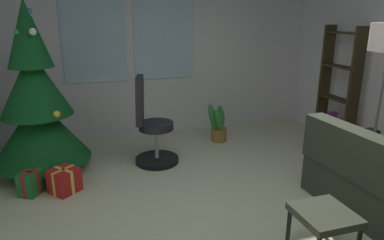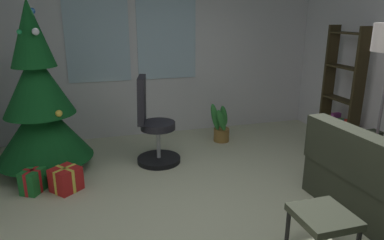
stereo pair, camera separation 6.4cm
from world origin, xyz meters
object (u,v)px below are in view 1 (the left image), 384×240
footstool (324,217)px  gift_box_green (31,183)px  holiday_tree (37,105)px  office_chair (151,130)px  bookshelf (338,95)px  gift_box_red (64,181)px  potted_plant (218,126)px

footstool → gift_box_green: footstool is taller
holiday_tree → office_chair: holiday_tree is taller
bookshelf → office_chair: bearing=175.9°
footstool → office_chair: (-0.95, 2.17, 0.13)m
gift_box_red → office_chair: bearing=24.8°
holiday_tree → gift_box_red: size_ratio=6.64×
office_chair → potted_plant: (1.10, 0.48, -0.21)m
office_chair → potted_plant: size_ratio=1.85×
holiday_tree → gift_box_red: bearing=-68.0°
office_chair → potted_plant: office_chair is taller
gift_box_green → office_chair: bearing=17.0°
potted_plant → holiday_tree: bearing=-172.0°
gift_box_green → office_chair: 1.49m
office_chair → potted_plant: bearing=23.5°
footstool → bookshelf: 2.64m
gift_box_red → gift_box_green: 0.34m
bookshelf → potted_plant: bearing=156.6°
holiday_tree → gift_box_green: size_ratio=8.07×
potted_plant → gift_box_green: bearing=-160.0°
gift_box_red → office_chair: office_chair is taller
potted_plant → gift_box_red: bearing=-155.8°
holiday_tree → potted_plant: (2.41, 0.34, -0.59)m
gift_box_red → bookshelf: bookshelf is taller
gift_box_red → bookshelf: bearing=4.6°
potted_plant → office_chair: bearing=-156.5°
office_chair → potted_plant: 1.22m
footstool → gift_box_green: (-2.34, 1.75, -0.19)m
office_chair → bookshelf: bearing=-4.1°
holiday_tree → potted_plant: 2.51m
footstool → gift_box_green: bearing=143.3°
footstool → potted_plant: size_ratio=0.72×
holiday_tree → potted_plant: size_ratio=4.09×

